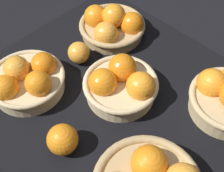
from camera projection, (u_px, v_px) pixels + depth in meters
market_tray at (120, 103)px, 89.79cm from camera, size 84.00×72.00×3.00cm
basket_near_left at (27, 80)px, 87.77cm from camera, size 22.06×22.06×10.54cm
basket_center at (121, 84)px, 86.32cm from camera, size 21.40×21.40×11.44cm
basket_far_left at (112, 26)px, 102.66cm from camera, size 22.33×22.33×11.35cm
loose_orange_front_gap at (79, 53)px, 95.74cm from camera, size 6.89×6.89×6.89cm
loose_orange_back_gap at (63, 140)px, 76.11cm from camera, size 7.97×7.97×7.97cm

